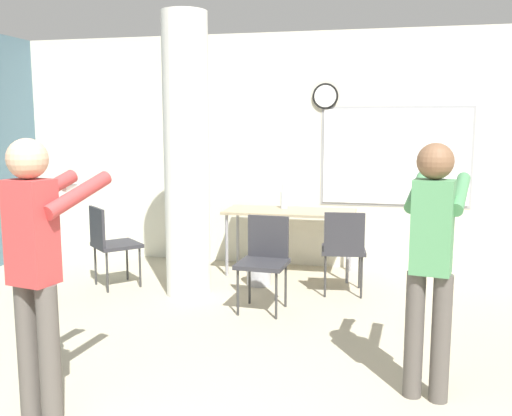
{
  "coord_description": "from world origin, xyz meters",
  "views": [
    {
      "loc": [
        1.12,
        -1.82,
        1.74
      ],
      "look_at": [
        0.07,
        2.81,
        1.03
      ],
      "focal_mm": 40.0,
      "sensor_mm": 36.0,
      "label": 1
    }
  ],
  "objects_px": {
    "folding_table": "(290,215)",
    "person_playing_side": "(432,251)",
    "chair_table_right": "(344,246)",
    "person_playing_front": "(37,259)",
    "bottle_on_table": "(284,199)",
    "chair_table_front": "(264,256)",
    "chair_near_pillar": "(110,240)"
  },
  "relations": [
    {
      "from": "chair_near_pillar",
      "to": "chair_table_right",
      "type": "bearing_deg",
      "value": 6.21
    },
    {
      "from": "folding_table",
      "to": "person_playing_front",
      "type": "height_order",
      "value": "person_playing_front"
    },
    {
      "from": "chair_table_front",
      "to": "chair_near_pillar",
      "type": "bearing_deg",
      "value": 168.76
    },
    {
      "from": "chair_table_right",
      "to": "chair_table_front",
      "type": "distance_m",
      "value": 0.92
    },
    {
      "from": "chair_table_front",
      "to": "person_playing_front",
      "type": "height_order",
      "value": "person_playing_front"
    },
    {
      "from": "chair_table_right",
      "to": "chair_near_pillar",
      "type": "xyz_separation_m",
      "value": [
        -2.43,
        -0.26,
        0.0
      ]
    },
    {
      "from": "bottle_on_table",
      "to": "chair_table_right",
      "type": "height_order",
      "value": "bottle_on_table"
    },
    {
      "from": "chair_table_front",
      "to": "person_playing_side",
      "type": "xyz_separation_m",
      "value": [
        1.37,
        -1.49,
        0.44
      ]
    },
    {
      "from": "person_playing_side",
      "to": "chair_near_pillar",
      "type": "bearing_deg",
      "value": 149.49
    },
    {
      "from": "bottle_on_table",
      "to": "person_playing_front",
      "type": "bearing_deg",
      "value": -101.75
    },
    {
      "from": "person_playing_front",
      "to": "bottle_on_table",
      "type": "bearing_deg",
      "value": 78.25
    },
    {
      "from": "chair_table_right",
      "to": "person_playing_side",
      "type": "height_order",
      "value": "person_playing_side"
    },
    {
      "from": "folding_table",
      "to": "person_playing_side",
      "type": "xyz_separation_m",
      "value": [
        1.35,
        -2.8,
        0.27
      ]
    },
    {
      "from": "folding_table",
      "to": "chair_table_front",
      "type": "bearing_deg",
      "value": -90.93
    },
    {
      "from": "bottle_on_table",
      "to": "person_playing_side",
      "type": "bearing_deg",
      "value": -63.88
    },
    {
      "from": "bottle_on_table",
      "to": "person_playing_side",
      "type": "relative_size",
      "value": 0.17
    },
    {
      "from": "bottle_on_table",
      "to": "chair_near_pillar",
      "type": "distance_m",
      "value": 2.03
    },
    {
      "from": "folding_table",
      "to": "person_playing_side",
      "type": "bearing_deg",
      "value": -64.33
    },
    {
      "from": "chair_near_pillar",
      "to": "person_playing_side",
      "type": "xyz_separation_m",
      "value": [
        3.11,
        -1.83,
        0.44
      ]
    },
    {
      "from": "chair_near_pillar",
      "to": "person_playing_front",
      "type": "xyz_separation_m",
      "value": [
        0.9,
        -2.62,
        0.46
      ]
    },
    {
      "from": "chair_table_right",
      "to": "person_playing_front",
      "type": "height_order",
      "value": "person_playing_front"
    },
    {
      "from": "chair_table_front",
      "to": "bottle_on_table",
      "type": "bearing_deg",
      "value": 92.81
    },
    {
      "from": "bottle_on_table",
      "to": "chair_table_front",
      "type": "height_order",
      "value": "bottle_on_table"
    },
    {
      "from": "person_playing_side",
      "to": "chair_table_front",
      "type": "bearing_deg",
      "value": 132.59
    },
    {
      "from": "chair_near_pillar",
      "to": "person_playing_side",
      "type": "bearing_deg",
      "value": -30.51
    },
    {
      "from": "folding_table",
      "to": "chair_table_right",
      "type": "distance_m",
      "value": 0.99
    },
    {
      "from": "chair_table_right",
      "to": "person_playing_front",
      "type": "xyz_separation_m",
      "value": [
        -1.53,
        -2.89,
        0.46
      ]
    },
    {
      "from": "folding_table",
      "to": "chair_table_right",
      "type": "relative_size",
      "value": 1.71
    },
    {
      "from": "folding_table",
      "to": "chair_table_right",
      "type": "height_order",
      "value": "chair_table_right"
    },
    {
      "from": "chair_table_right",
      "to": "chair_near_pillar",
      "type": "height_order",
      "value": "same"
    },
    {
      "from": "chair_near_pillar",
      "to": "person_playing_side",
      "type": "distance_m",
      "value": 3.64
    },
    {
      "from": "chair_table_front",
      "to": "chair_near_pillar",
      "type": "distance_m",
      "value": 1.78
    }
  ]
}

